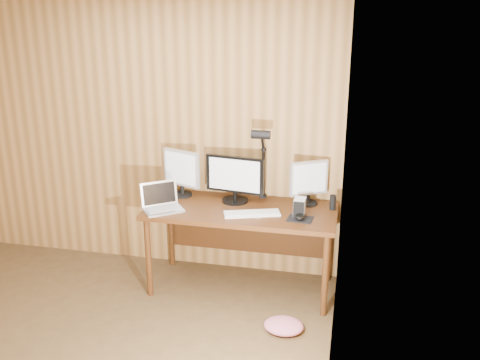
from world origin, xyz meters
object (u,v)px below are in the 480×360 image
(desk, at_px, (243,219))
(phone, at_px, (258,215))
(hard_drive, at_px, (300,207))
(desk_lamp, at_px, (262,154))
(monitor_center, at_px, (235,179))
(speaker, at_px, (333,202))
(mouse, at_px, (300,216))
(keyboard, at_px, (252,213))
(laptop, at_px, (161,203))
(monitor_right, at_px, (309,182))
(monitor_left, at_px, (182,172))

(desk, xyz_separation_m, phone, (0.17, -0.21, 0.13))
(hard_drive, xyz_separation_m, desk_lamp, (-0.36, 0.28, 0.35))
(desk_lamp, bearing_deg, desk, -150.65)
(monitor_center, distance_m, speaker, 0.85)
(desk, xyz_separation_m, mouse, (0.51, -0.20, 0.15))
(phone, bearing_deg, keyboard, 147.91)
(desk, xyz_separation_m, laptop, (-0.65, -0.22, 0.18))
(monitor_right, height_order, desk_lamp, desk_lamp)
(keyboard, bearing_deg, monitor_left, 137.24)
(desk, height_order, monitor_right, monitor_right)
(mouse, relative_size, hard_drive, 0.84)
(desk, height_order, monitor_center, monitor_center)
(keyboard, bearing_deg, monitor_right, 19.48)
(phone, xyz_separation_m, desk_lamp, (-0.03, 0.36, 0.42))
(laptop, relative_size, phone, 3.67)
(phone, bearing_deg, monitor_right, 29.56)
(laptop, xyz_separation_m, mouse, (1.16, 0.02, -0.03))
(monitor_center, bearing_deg, phone, -40.52)
(monitor_left, relative_size, laptop, 1.07)
(monitor_center, distance_m, keyboard, 0.39)
(phone, distance_m, desk_lamp, 0.55)
(monitor_right, relative_size, laptop, 0.99)
(laptop, distance_m, phone, 0.82)
(desk_lamp, bearing_deg, hard_drive, -56.27)
(desk, relative_size, keyboard, 3.36)
(desk, relative_size, mouse, 13.12)
(desk_lamp, bearing_deg, laptop, -173.52)
(monitor_left, relative_size, hard_drive, 2.89)
(monitor_right, distance_m, speaker, 0.27)
(desk, distance_m, monitor_right, 0.65)
(desk, bearing_deg, monitor_center, 137.76)
(monitor_center, distance_m, phone, 0.43)
(monitor_right, distance_m, mouse, 0.39)
(mouse, xyz_separation_m, desk_lamp, (-0.38, 0.35, 0.40))
(desk, height_order, laptop, laptop)
(monitor_right, bearing_deg, mouse, -124.81)
(desk, relative_size, phone, 14.99)
(keyboard, height_order, mouse, mouse)
(monitor_right, relative_size, speaker, 3.06)
(speaker, bearing_deg, monitor_left, 177.62)
(laptop, distance_m, hard_drive, 1.15)
(keyboard, xyz_separation_m, mouse, (0.40, -0.01, 0.01))
(monitor_right, distance_m, phone, 0.55)
(monitor_center, relative_size, speaker, 4.12)
(hard_drive, bearing_deg, keyboard, -169.36)
(desk, distance_m, monitor_center, 0.35)
(laptop, relative_size, desk_lamp, 0.57)
(laptop, xyz_separation_m, speaker, (1.41, 0.29, 0.01))
(laptop, height_order, desk_lamp, desk_lamp)
(monitor_left, relative_size, desk_lamp, 0.61)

